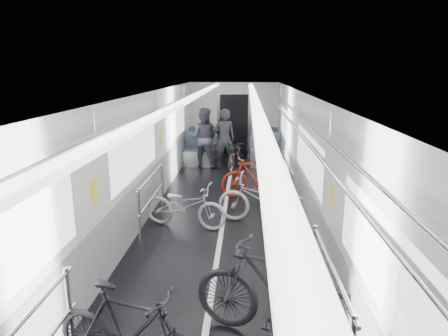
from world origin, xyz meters
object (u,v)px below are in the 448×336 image
(bike_right_mid, at_px, (264,200))
(bike_right_far, at_px, (255,176))
(bike_aisle, at_px, (236,155))
(bike_left_mid, at_px, (130,334))
(person_standing, at_px, (224,139))
(bike_right_near, at_px, (278,292))
(person_seated, at_px, (204,138))
(bike_left_far, at_px, (185,205))

(bike_right_mid, distance_m, bike_right_far, 1.67)
(bike_aisle, bearing_deg, bike_right_far, -67.70)
(bike_left_mid, relative_size, person_standing, 0.92)
(bike_right_far, bearing_deg, bike_right_mid, -13.18)
(bike_left_mid, bearing_deg, bike_right_mid, -1.97)
(bike_right_near, relative_size, bike_right_mid, 1.04)
(bike_right_mid, xyz_separation_m, bike_right_far, (-0.14, 1.67, 0.02))
(person_standing, bearing_deg, bike_right_mid, 88.71)
(bike_right_near, bearing_deg, bike_aisle, -157.29)
(person_seated, bearing_deg, bike_right_near, 110.68)
(bike_left_far, relative_size, person_seated, 0.90)
(bike_right_near, relative_size, person_standing, 1.06)
(bike_right_far, bearing_deg, bike_left_far, -52.59)
(bike_right_far, bearing_deg, bike_aisle, 173.04)
(bike_left_mid, height_order, bike_aisle, bike_left_mid)
(bike_right_near, xyz_separation_m, bike_right_far, (-0.14, 4.99, -0.07))
(person_seated, bearing_deg, bike_left_far, 100.74)
(bike_right_mid, relative_size, person_seated, 1.01)
(bike_left_mid, height_order, bike_right_near, bike_right_near)
(bike_right_mid, height_order, person_seated, person_seated)
(bike_left_mid, xyz_separation_m, person_seated, (-0.21, 8.38, 0.39))
(bike_right_mid, bearing_deg, person_seated, -148.91)
(bike_right_mid, xyz_separation_m, person_standing, (-0.99, 4.24, 0.41))
(bike_right_mid, distance_m, person_seated, 4.70)
(bike_aisle, bearing_deg, bike_right_near, -74.06)
(bike_right_far, xyz_separation_m, person_standing, (-0.84, 2.57, 0.39))
(bike_left_mid, height_order, bike_left_far, bike_left_mid)
(bike_right_far, relative_size, person_standing, 0.92)
(bike_left_far, relative_size, person_standing, 0.90)
(bike_left_mid, distance_m, bike_right_far, 5.79)
(bike_left_mid, distance_m, bike_left_far, 3.74)
(person_standing, relative_size, person_seated, 1.00)
(bike_right_near, height_order, bike_right_mid, bike_right_near)
(bike_right_near, height_order, bike_right_far, bike_right_near)
(bike_aisle, bearing_deg, bike_left_far, -89.54)
(bike_left_mid, xyz_separation_m, person_standing, (0.40, 8.22, 0.39))
(bike_aisle, xyz_separation_m, person_standing, (-0.36, 0.10, 0.44))
(bike_right_near, relative_size, bike_right_far, 1.15)
(person_standing, xyz_separation_m, person_seated, (-0.61, 0.16, 0.00))
(bike_left_far, height_order, bike_right_mid, bike_right_mid)
(bike_right_far, bearing_deg, bike_left_mid, -30.56)
(bike_left_far, height_order, person_standing, person_standing)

